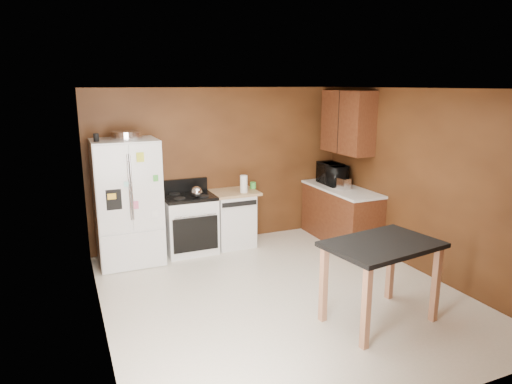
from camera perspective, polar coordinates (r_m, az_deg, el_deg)
floor at (r=5.82m, az=3.26°, el=-12.67°), size 4.50×4.50×0.00m
ceiling at (r=5.23m, az=3.63°, el=12.78°), size 4.50×4.50×0.00m
wall_back at (r=7.42m, az=-4.39°, el=3.23°), size 4.20×0.00×4.20m
wall_front at (r=3.62m, az=19.81°, el=-8.55°), size 4.20×0.00×4.20m
wall_left at (r=4.85m, az=-19.38°, el=-2.98°), size 0.00×4.50×4.50m
wall_right at (r=6.58m, az=20.00°, el=1.15°), size 0.00×4.50×4.50m
roasting_pan at (r=6.66m, az=-15.93°, el=6.87°), size 0.44×0.44×0.11m
pen_cup at (r=6.48m, az=-19.35°, el=6.44°), size 0.07×0.07×0.11m
kettle at (r=6.85m, az=-7.43°, el=0.03°), size 0.17×0.17×0.17m
paper_towel at (r=7.14m, az=-1.54°, el=1.01°), size 0.14×0.14×0.27m
green_canister at (r=7.42m, az=-0.38°, el=0.84°), size 0.11×0.11×0.10m
toaster at (r=7.48m, az=10.78°, el=1.07°), size 0.18×0.26×0.18m
microwave at (r=7.79m, az=9.53°, el=2.15°), size 0.42×0.60×0.32m
refrigerator at (r=6.78m, az=-15.73°, el=-1.23°), size 0.90×0.80×1.80m
gas_range at (r=7.12m, az=-8.31°, el=-3.84°), size 0.76×0.68×1.10m
dishwasher at (r=7.35m, az=-2.93°, el=-3.23°), size 0.78×0.63×0.89m
right_cabinets at (r=7.62m, az=10.78°, el=0.67°), size 0.63×1.58×2.45m
island at (r=5.10m, az=15.44°, el=-7.62°), size 1.30×0.96×0.91m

